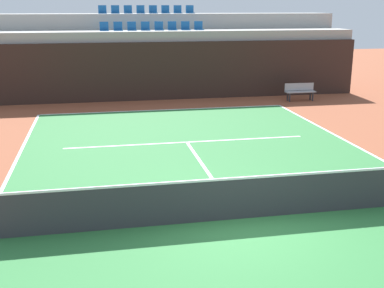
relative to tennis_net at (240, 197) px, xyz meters
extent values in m
plane|color=brown|center=(0.00, 0.00, -0.51)|extent=(80.00, 80.00, 0.00)
cube|color=#2D7238|center=(0.00, 0.00, -0.50)|extent=(11.00, 24.00, 0.01)
cube|color=white|center=(0.00, 11.95, -0.50)|extent=(11.00, 0.10, 0.00)
cube|color=white|center=(0.00, 6.40, -0.50)|extent=(8.26, 0.10, 0.00)
cube|color=white|center=(0.00, 3.20, -0.50)|extent=(0.10, 6.40, 0.00)
cube|color=black|center=(0.00, 14.58, 0.90)|extent=(20.79, 0.30, 2.82)
cube|color=#9E9E99|center=(0.00, 15.93, 1.15)|extent=(20.79, 2.40, 3.31)
cube|color=#9E9E99|center=(0.00, 18.33, 1.55)|extent=(20.79, 2.40, 4.11)
cube|color=#145193|center=(-2.42, 15.93, 2.82)|extent=(0.44, 0.44, 0.04)
cube|color=#145193|center=(-2.42, 16.13, 3.04)|extent=(0.44, 0.04, 0.40)
cube|color=#145193|center=(-1.73, 15.93, 2.82)|extent=(0.44, 0.44, 0.04)
cube|color=#145193|center=(-1.73, 16.13, 3.04)|extent=(0.44, 0.04, 0.40)
cube|color=#145193|center=(-1.04, 15.93, 2.82)|extent=(0.44, 0.44, 0.04)
cube|color=#145193|center=(-1.04, 16.13, 3.04)|extent=(0.44, 0.04, 0.40)
cube|color=#145193|center=(-0.35, 15.93, 2.82)|extent=(0.44, 0.44, 0.04)
cube|color=#145193|center=(-0.35, 16.13, 3.04)|extent=(0.44, 0.04, 0.40)
cube|color=#145193|center=(0.35, 15.93, 2.82)|extent=(0.44, 0.44, 0.04)
cube|color=#145193|center=(0.35, 16.13, 3.04)|extent=(0.44, 0.04, 0.40)
cube|color=#145193|center=(1.04, 15.93, 2.82)|extent=(0.44, 0.44, 0.04)
cube|color=#145193|center=(1.04, 16.13, 3.04)|extent=(0.44, 0.04, 0.40)
cube|color=#145193|center=(1.73, 15.93, 2.82)|extent=(0.44, 0.44, 0.04)
cube|color=#145193|center=(1.73, 16.13, 3.04)|extent=(0.44, 0.04, 0.40)
cube|color=#145193|center=(2.42, 15.93, 2.82)|extent=(0.44, 0.44, 0.04)
cube|color=#145193|center=(2.42, 16.13, 3.04)|extent=(0.44, 0.04, 0.40)
cube|color=#145193|center=(-2.42, 18.33, 3.62)|extent=(0.44, 0.44, 0.04)
cube|color=#145193|center=(-2.42, 18.53, 3.84)|extent=(0.44, 0.04, 0.40)
cube|color=#145193|center=(-1.73, 18.33, 3.62)|extent=(0.44, 0.44, 0.04)
cube|color=#145193|center=(-1.73, 18.53, 3.84)|extent=(0.44, 0.04, 0.40)
cube|color=#145193|center=(-1.04, 18.33, 3.62)|extent=(0.44, 0.44, 0.04)
cube|color=#145193|center=(-1.04, 18.53, 3.84)|extent=(0.44, 0.04, 0.40)
cube|color=#145193|center=(-0.35, 18.33, 3.62)|extent=(0.44, 0.44, 0.04)
cube|color=#145193|center=(-0.35, 18.53, 3.84)|extent=(0.44, 0.04, 0.40)
cube|color=#145193|center=(0.35, 18.33, 3.62)|extent=(0.44, 0.44, 0.04)
cube|color=#145193|center=(0.35, 18.53, 3.84)|extent=(0.44, 0.04, 0.40)
cube|color=#145193|center=(1.04, 18.33, 3.62)|extent=(0.44, 0.44, 0.04)
cube|color=#145193|center=(1.04, 18.53, 3.84)|extent=(0.44, 0.04, 0.40)
cube|color=#145193|center=(1.73, 18.33, 3.62)|extent=(0.44, 0.44, 0.04)
cube|color=#145193|center=(1.73, 18.53, 3.84)|extent=(0.44, 0.04, 0.40)
cube|color=#145193|center=(2.42, 18.33, 3.62)|extent=(0.44, 0.44, 0.04)
cube|color=#145193|center=(2.42, 18.53, 3.84)|extent=(0.44, 0.04, 0.40)
cube|color=#333338|center=(0.00, 0.00, -0.04)|extent=(10.90, 0.02, 0.92)
cube|color=white|center=(0.00, 0.00, 0.45)|extent=(10.90, 0.04, 0.05)
cube|color=#99999E|center=(6.87, 12.87, -0.06)|extent=(1.50, 0.40, 0.05)
cube|color=#99999E|center=(6.87, 13.05, 0.16)|extent=(1.50, 0.04, 0.36)
cube|color=#2D2D33|center=(6.27, 12.73, -0.30)|extent=(0.06, 0.06, 0.42)
cube|color=#2D2D33|center=(7.47, 12.73, -0.30)|extent=(0.06, 0.06, 0.42)
cube|color=#2D2D33|center=(6.27, 13.01, -0.30)|extent=(0.06, 0.06, 0.42)
cube|color=#2D2D33|center=(7.47, 13.01, -0.30)|extent=(0.06, 0.06, 0.42)
camera|label=1|loc=(-2.94, -9.56, 4.01)|focal=45.99mm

